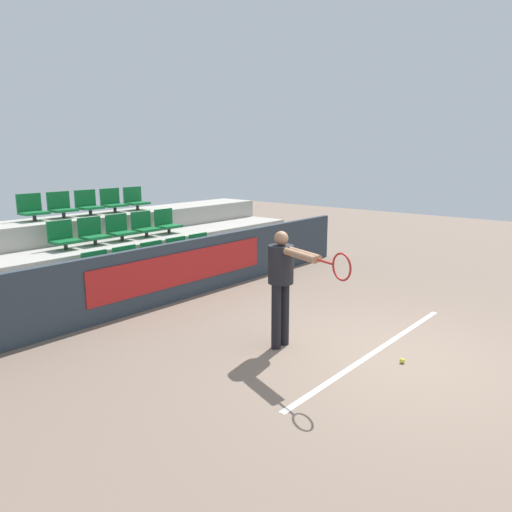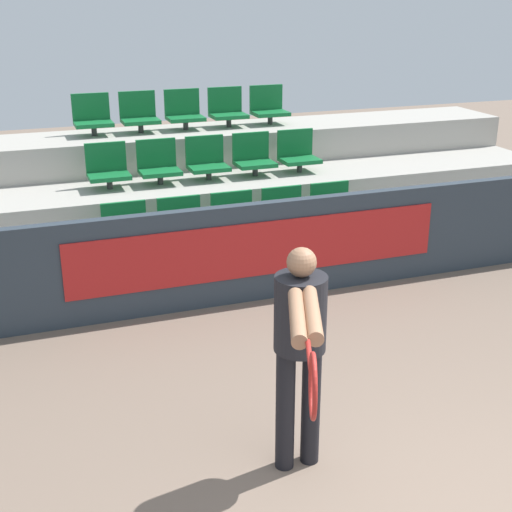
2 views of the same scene
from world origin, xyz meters
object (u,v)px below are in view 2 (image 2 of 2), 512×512
(stadium_chair_0, at_px, (126,231))
(stadium_chair_7, at_px, (207,161))
(stadium_chair_14, at_px, (269,107))
(stadium_chair_1, at_px, (182,225))
(stadium_chair_5, at_px, (108,169))
(stadium_chair_4, at_px, (333,208))
(stadium_chair_6, at_px, (158,164))
(stadium_chair_12, at_px, (184,112))
(stadium_chair_9, at_px, (298,153))
(stadium_chair_2, at_px, (234,219))
(tennis_player, at_px, (300,339))
(stadium_chair_11, at_px, (139,114))
(stadium_chair_3, at_px, (285,214))
(stadium_chair_10, at_px, (92,117))
(stadium_chair_13, at_px, (227,109))
(stadium_chair_8, at_px, (253,157))

(stadium_chair_0, relative_size, stadium_chair_7, 1.00)
(stadium_chair_14, bearing_deg, stadium_chair_7, -138.55)
(stadium_chair_1, height_order, stadium_chair_5, stadium_chair_5)
(stadium_chair_4, xyz_separation_m, stadium_chair_6, (-1.84, 1.08, 0.44))
(stadium_chair_12, bearing_deg, stadium_chair_9, -41.45)
(stadium_chair_2, xyz_separation_m, stadium_chair_14, (1.22, 2.16, 0.87))
(stadium_chair_14, bearing_deg, tennis_player, -108.73)
(stadium_chair_1, relative_size, stadium_chair_11, 1.00)
(stadium_chair_14, bearing_deg, stadium_chair_3, -105.80)
(stadium_chair_10, bearing_deg, stadium_chair_7, -41.45)
(stadium_chair_12, bearing_deg, stadium_chair_11, 180.00)
(stadium_chair_3, relative_size, tennis_player, 0.33)
(stadium_chair_1, distance_m, tennis_player, 3.58)
(stadium_chair_13, xyz_separation_m, tennis_player, (-1.33, -5.72, -0.53))
(stadium_chair_3, height_order, stadium_chair_4, same)
(stadium_chair_9, xyz_separation_m, tennis_player, (-1.94, -4.64, -0.09))
(stadium_chair_10, bearing_deg, stadium_chair_3, -49.66)
(stadium_chair_5, height_order, stadium_chair_14, stadium_chair_14)
(stadium_chair_3, xyz_separation_m, stadium_chair_9, (0.61, 1.08, 0.44))
(stadium_chair_2, xyz_separation_m, stadium_chair_9, (1.22, 1.08, 0.44))
(stadium_chair_5, xyz_separation_m, stadium_chair_12, (1.22, 1.08, 0.44))
(stadium_chair_4, distance_m, stadium_chair_6, 2.18)
(stadium_chair_7, relative_size, stadium_chair_12, 1.00)
(stadium_chair_3, relative_size, stadium_chair_7, 1.00)
(stadium_chair_0, bearing_deg, stadium_chair_4, 0.00)
(stadium_chair_6, xyz_separation_m, stadium_chair_14, (1.84, 1.08, 0.44))
(stadium_chair_4, relative_size, stadium_chair_6, 1.00)
(stadium_chair_10, distance_m, stadium_chair_11, 0.61)
(stadium_chair_7, bearing_deg, stadium_chair_3, -60.49)
(stadium_chair_8, distance_m, stadium_chair_10, 2.18)
(stadium_chair_0, height_order, stadium_chair_7, stadium_chair_7)
(stadium_chair_5, height_order, stadium_chair_8, same)
(stadium_chair_6, relative_size, stadium_chair_11, 1.00)
(stadium_chair_7, xyz_separation_m, stadium_chair_8, (0.61, 0.00, 0.00))
(stadium_chair_10, xyz_separation_m, stadium_chair_14, (2.45, 0.00, 0.00))
(stadium_chair_6, bearing_deg, tennis_player, -91.29)
(stadium_chair_9, bearing_deg, stadium_chair_11, 149.51)
(stadium_chair_6, distance_m, stadium_chair_13, 1.69)
(tennis_player, bearing_deg, stadium_chair_12, 103.50)
(stadium_chair_5, distance_m, tennis_player, 4.67)
(stadium_chair_0, distance_m, stadium_chair_10, 2.33)
(stadium_chair_0, relative_size, stadium_chair_5, 1.00)
(stadium_chair_0, distance_m, stadium_chair_1, 0.61)
(stadium_chair_8, distance_m, stadium_chair_12, 1.32)
(stadium_chair_8, bearing_deg, stadium_chair_12, 119.51)
(stadium_chair_1, bearing_deg, stadium_chair_13, 60.49)
(stadium_chair_2, bearing_deg, stadium_chair_6, 119.51)
(stadium_chair_9, height_order, stadium_chair_13, stadium_chair_13)
(stadium_chair_5, xyz_separation_m, stadium_chair_10, (0.00, 1.08, 0.44))
(stadium_chair_5, distance_m, stadium_chair_13, 2.18)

